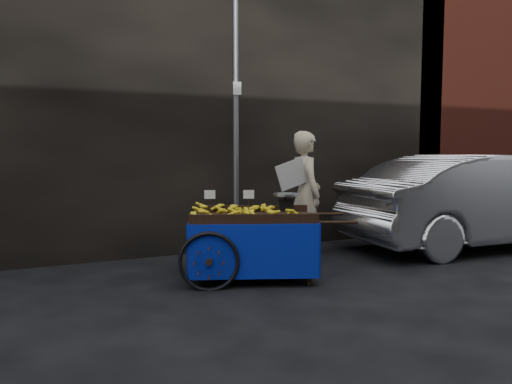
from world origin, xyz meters
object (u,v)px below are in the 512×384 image
plastic_bag (284,253)px  banana_cart (248,223)px  vendor (306,194)px  parked_car (480,201)px

plastic_bag → banana_cart: bearing=-145.0°
vendor → parked_car: size_ratio=0.41×
parked_car → plastic_bag: bearing=88.0°
plastic_bag → parked_car: size_ratio=0.07×
banana_cart → vendor: (1.24, 0.79, 0.23)m
banana_cart → plastic_bag: 1.08m
banana_cart → plastic_bag: (0.77, 0.54, -0.54)m
plastic_bag → parked_car: (3.28, -0.31, 0.60)m
banana_cart → parked_car: size_ratio=0.50×
vendor → parked_car: vendor is taller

